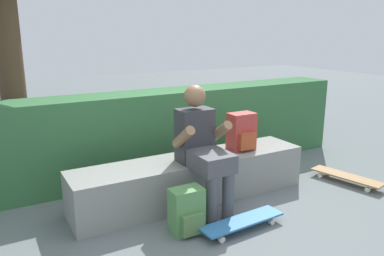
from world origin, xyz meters
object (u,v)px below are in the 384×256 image
at_px(backpack_on_ground, 187,212).
at_px(bench_main, 192,179).
at_px(person_skater, 202,145).
at_px(backpack_on_bench, 242,132).
at_px(skateboard_beside_bench, 346,177).
at_px(skateboard_near_person, 242,222).

bearing_deg(backpack_on_ground, bench_main, 56.76).
bearing_deg(person_skater, bench_main, 85.15).
bearing_deg(bench_main, backpack_on_bench, -0.90).
height_order(bench_main, skateboard_beside_bench, bench_main).
relative_size(bench_main, skateboard_beside_bench, 3.01).
height_order(skateboard_beside_bench, backpack_on_bench, backpack_on_bench).
distance_m(bench_main, skateboard_beside_bench, 1.81).
xyz_separation_m(skateboard_beside_bench, backpack_on_ground, (-2.11, -0.08, 0.12)).
bearing_deg(skateboard_near_person, bench_main, 95.08).
xyz_separation_m(bench_main, skateboard_near_person, (0.07, -0.77, -0.15)).
distance_m(skateboard_near_person, backpack_on_ground, 0.50).
bearing_deg(person_skater, backpack_on_bench, 18.94).
bearing_deg(skateboard_near_person, backpack_on_ground, 156.33).
height_order(skateboard_near_person, backpack_on_bench, backpack_on_bench).
bearing_deg(skateboard_beside_bench, backpack_on_ground, -177.82).
xyz_separation_m(bench_main, backpack_on_ground, (-0.37, -0.57, -0.03)).
height_order(person_skater, skateboard_near_person, person_skater).
relative_size(skateboard_near_person, skateboard_beside_bench, 0.98).
relative_size(bench_main, backpack_on_ground, 6.20).
height_order(bench_main, skateboard_near_person, bench_main).
height_order(skateboard_near_person, backpack_on_ground, backpack_on_ground).
bearing_deg(skateboard_near_person, person_skater, 99.09).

